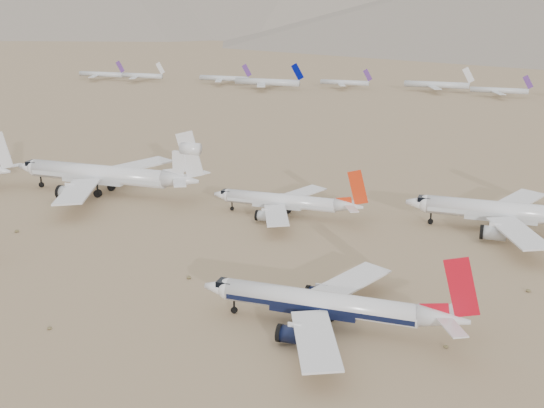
# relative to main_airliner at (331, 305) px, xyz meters

# --- Properties ---
(ground) EXTENTS (7000.00, 7000.00, 0.00)m
(ground) POSITION_rel_main_airliner_xyz_m (-3.89, -2.21, -4.62)
(ground) COLOR #7E6449
(ground) RESTS_ON ground
(main_airliner) EXTENTS (47.63, 46.52, 16.81)m
(main_airliner) POSITION_rel_main_airliner_xyz_m (0.00, 0.00, 0.00)
(main_airliner) COLOR white
(main_airliner) RESTS_ON ground
(row2_gold_tail) EXTENTS (52.97, 51.81, 18.86)m
(row2_gold_tail) POSITION_rel_main_airliner_xyz_m (31.10, 66.42, 0.65)
(row2_gold_tail) COLOR white
(row2_gold_tail) RESTS_ON ground
(row2_orange_tail) EXTENTS (41.44, 40.54, 14.78)m
(row2_orange_tail) POSITION_rel_main_airliner_xyz_m (-27.78, 60.41, -0.47)
(row2_orange_tail) COLOR white
(row2_orange_tail) RESTS_ON ground
(row2_white_trijet) EXTENTS (60.69, 59.31, 21.51)m
(row2_white_trijet) POSITION_rel_main_airliner_xyz_m (-85.79, 63.42, 1.60)
(row2_white_trijet) COLOR white
(row2_white_trijet) RESTS_ON ground
(distant_storage_row) EXTENTS (469.55, 64.56, 15.07)m
(distant_storage_row) POSITION_rel_main_airliner_xyz_m (-54.62, 327.60, -0.31)
(distant_storage_row) COLOR silver
(distant_storage_row) RESTS_ON ground
(desert_scrub) EXTENTS (233.60, 121.67, 0.63)m
(desert_scrub) POSITION_rel_main_airliner_xyz_m (-24.62, -24.09, -4.34)
(desert_scrub) COLOR brown
(desert_scrub) RESTS_ON ground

